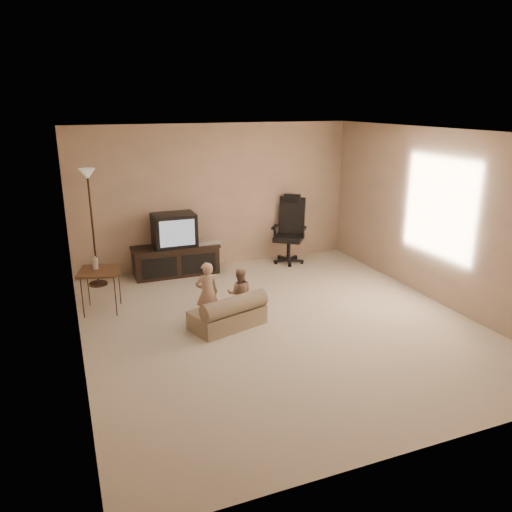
{
  "coord_description": "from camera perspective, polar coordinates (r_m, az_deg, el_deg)",
  "views": [
    {
      "loc": [
        -2.54,
        -5.56,
        2.85
      ],
      "look_at": [
        -0.1,
        0.6,
        0.79
      ],
      "focal_mm": 35.0,
      "sensor_mm": 36.0,
      "label": 1
    }
  ],
  "objects": [
    {
      "name": "side_table",
      "position": [
        7.27,
        -17.49,
        -1.67
      ],
      "size": [
        0.66,
        0.66,
        0.82
      ],
      "rotation": [
        0.0,
        0.0,
        -0.24
      ],
      "color": "brown",
      "rests_on": "floor"
    },
    {
      "name": "floor_lamp",
      "position": [
        8.15,
        -18.44,
        5.92
      ],
      "size": [
        0.29,
        0.29,
        1.88
      ],
      "color": "#2F1F15",
      "rests_on": "floor"
    },
    {
      "name": "room_shell",
      "position": [
        6.26,
        2.85,
        4.98
      ],
      "size": [
        5.5,
        5.5,
        5.5
      ],
      "color": "white",
      "rests_on": "floor"
    },
    {
      "name": "toddler_left",
      "position": [
        6.63,
        -5.61,
        -4.24
      ],
      "size": [
        0.33,
        0.25,
        0.85
      ],
      "primitive_type": "imported",
      "rotation": [
        0.0,
        0.0,
        3.06
      ],
      "color": "tan",
      "rests_on": "floor"
    },
    {
      "name": "floor",
      "position": [
        6.75,
        2.66,
        -7.72
      ],
      "size": [
        5.5,
        5.5,
        0.0
      ],
      "primitive_type": "plane",
      "color": "beige",
      "rests_on": "ground"
    },
    {
      "name": "office_chair",
      "position": [
        9.17,
        3.88,
        2.04
      ],
      "size": [
        0.8,
        0.8,
        1.24
      ],
      "rotation": [
        0.0,
        0.0,
        -0.66
      ],
      "color": "black",
      "rests_on": "floor"
    },
    {
      "name": "tv_stand",
      "position": [
        8.58,
        -9.17,
        0.75
      ],
      "size": [
        1.49,
        0.56,
        1.06
      ],
      "rotation": [
        0.0,
        0.0,
        -0.01
      ],
      "color": "black",
      "rests_on": "floor"
    },
    {
      "name": "toddler_right",
      "position": [
        6.78,
        -1.87,
        -4.27
      ],
      "size": [
        0.39,
        0.3,
        0.72
      ],
      "primitive_type": "imported",
      "rotation": [
        0.0,
        0.0,
        2.78
      ],
      "color": "tan",
      "rests_on": "floor"
    },
    {
      "name": "child_sofa",
      "position": [
        6.58,
        -3.07,
        -6.61
      ],
      "size": [
        1.06,
        0.79,
        0.47
      ],
      "rotation": [
        0.0,
        0.0,
        0.3
      ],
      "color": "#998A68",
      "rests_on": "floor"
    }
  ]
}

